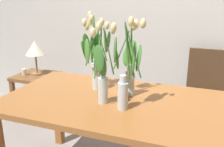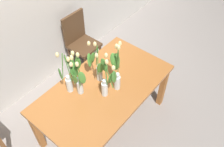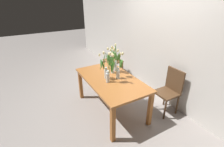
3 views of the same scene
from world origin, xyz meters
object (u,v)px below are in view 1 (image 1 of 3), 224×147
Objects in this scene: tulip_vase_4 at (95,63)px; pillar_candle at (24,72)px; tulip_vase_1 at (104,74)px; tulip_vase_3 at (128,76)px; dining_chair at (206,91)px; side_table at (36,84)px; tulip_vase_2 at (96,56)px; dining_table at (116,112)px; table_lamp at (35,49)px; tulip_vase_0 at (128,69)px.

tulip_vase_4 is 7.34× the size of pillar_candle.
tulip_vase_1 is 0.17m from tulip_vase_3.
dining_chair is at bearing 65.58° from tulip_vase_3.
tulip_vase_1 is 0.94× the size of tulip_vase_3.
tulip_vase_4 is at bearing -31.30° from side_table.
dining_table is at bearing -43.17° from tulip_vase_2.
table_lamp reaches higher than pillar_candle.
dining_table is 1.18m from dining_chair.
pillar_candle is (-1.33, 0.82, -0.37)m from tulip_vase_1.
tulip_vase_2 reaches higher than dining_chair.
tulip_vase_2 is 1.28m from side_table.
tulip_vase_1 is 1.35m from dining_chair.
tulip_vase_0 is 0.90× the size of tulip_vase_2.
side_table is at bearing 29.35° from pillar_candle.
tulip_vase_0 reaches higher than dining_table.
tulip_vase_1 is at bearing -120.69° from dining_table.
tulip_vase_2 is at bearing -29.21° from table_lamp.
tulip_vase_3 reaches higher than table_lamp.
dining_chair is at bearing 57.23° from tulip_vase_0.
pillar_candle is at bearing -150.65° from side_table.
table_lamp is at bearing 147.60° from tulip_vase_4.
tulip_vase_3 reaches higher than pillar_candle.
dining_table is at bearing -32.69° from tulip_vase_4.
tulip_vase_0 is 0.33m from tulip_vase_2.
pillar_candle is (-0.12, -0.08, -0.27)m from table_lamp.
dining_table reaches higher than side_table.
table_lamp is at bearing 150.79° from tulip_vase_2.
tulip_vase_4 reaches higher than dining_chair.
pillar_candle is (-1.43, 0.60, -0.35)m from tulip_vase_0.
tulip_vase_4 is 1.00× the size of side_table.
tulip_vase_2 is at bearing 159.41° from tulip_vase_0.
tulip_vase_0 is at bearing -122.77° from dining_chair.
pillar_candle is (-0.11, -0.06, 0.16)m from side_table.
tulip_vase_3 is at bearing -33.11° from table_lamp.
tulip_vase_0 is 0.96× the size of side_table.
dining_chair is (0.50, 1.09, -0.43)m from tulip_vase_3.
pillar_candle is (-1.99, -0.28, 0.06)m from dining_chair.
tulip_vase_3 is (0.37, -0.33, -0.02)m from tulip_vase_2.
tulip_vase_3 is at bearing -42.17° from tulip_vase_2.
tulip_vase_1 is 0.29m from tulip_vase_4.
table_lamp is (-1.01, 0.56, -0.12)m from tulip_vase_2.
tulip_vase_3 is 1.65m from table_lamp.
dining_chair is at bearing 6.01° from table_lamp.
dining_table is 2.91× the size of tulip_vase_4.
tulip_vase_3 is at bearing -0.81° from tulip_vase_1.
dining_table is at bearing -32.45° from table_lamp.
tulip_vase_4 is at bearing 147.31° from dining_table.
dining_table is 1.51m from side_table.
side_table is at bearing 148.70° from tulip_vase_4.
dining_table is 3.03× the size of tulip_vase_0.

